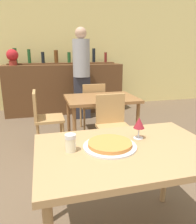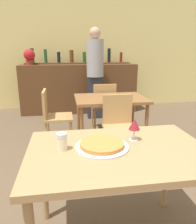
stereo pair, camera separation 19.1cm
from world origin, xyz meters
TOP-DOWN VIEW (x-y plane):
  - wall_back at (0.00, 4.27)m, footprint 8.00×0.05m
  - dining_table_near at (0.00, 0.00)m, footprint 1.18×0.80m
  - dining_table_far at (0.33, 1.81)m, footprint 1.03×0.75m
  - bar_counter at (0.00, 3.77)m, footprint 2.60×0.56m
  - bar_back_shelf at (-0.03, 3.91)m, footprint 2.39×0.24m
  - chair_far_side_front at (0.33, 1.26)m, footprint 0.40×0.40m
  - chair_far_side_back at (0.33, 2.36)m, footprint 0.40×0.40m
  - chair_far_side_left at (-0.51, 1.81)m, footprint 0.40×0.40m
  - pizza_tray at (-0.10, 0.04)m, footprint 0.36×0.36m
  - cheese_shaker at (-0.36, 0.05)m, footprint 0.07×0.07m
  - person_standing at (0.29, 3.19)m, footprint 0.34×0.34m
  - wine_glass at (0.14, 0.13)m, footprint 0.08×0.08m
  - potted_plant at (-1.05, 3.72)m, footprint 0.24×0.24m

SIDE VIEW (x-z plane):
  - chair_far_side_front at x=0.33m, z-range 0.08..0.93m
  - chair_far_side_back at x=0.33m, z-range 0.08..0.93m
  - chair_far_side_left at x=-0.51m, z-range 0.08..0.93m
  - bar_counter at x=0.00m, z-range 0.00..1.09m
  - dining_table_far at x=0.33m, z-range 0.28..1.00m
  - dining_table_near at x=0.00m, z-range 0.30..1.07m
  - pizza_tray at x=-0.10m, z-range 0.77..0.80m
  - cheese_shaker at x=-0.36m, z-range 0.77..0.88m
  - wine_glass at x=0.14m, z-range 0.80..0.96m
  - person_standing at x=0.29m, z-range 0.09..1.92m
  - bar_back_shelf at x=-0.03m, z-range 1.00..1.34m
  - potted_plant at x=-1.05m, z-range 1.11..1.44m
  - wall_back at x=0.00m, z-range 0.00..2.80m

